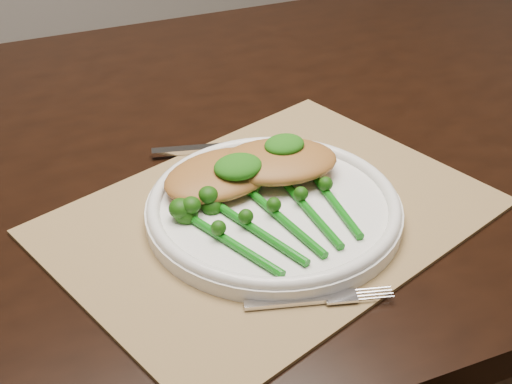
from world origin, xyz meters
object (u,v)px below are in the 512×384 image
broccolini_bundle (285,221)px  dinner_plate (274,207)px  chicken_fillet_left (220,175)px  placemat (271,216)px  dining_table (232,337)px

broccolini_bundle → dinner_plate: bearing=71.6°
dinner_plate → chicken_fillet_left: chicken_fillet_left is taller
placemat → broccolini_bundle: size_ratio=2.48×
dining_table → broccolini_bundle: 0.46m
dining_table → broccolini_bundle: (-0.04, -0.22, 0.40)m
placemat → dinner_plate: 0.02m
placemat → broccolini_bundle: bearing=-112.7°
placemat → chicken_fillet_left: 0.08m
broccolini_bundle → dining_table: bearing=72.8°
dinner_plate → broccolini_bundle: size_ratio=1.51×
chicken_fillet_left → broccolini_bundle: 0.10m
dining_table → dinner_plate: bearing=-94.5°
placemat → dinner_plate: size_ratio=1.64×
placemat → chicken_fillet_left: size_ratio=3.37×
chicken_fillet_left → broccolini_bundle: (0.03, -0.10, -0.01)m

